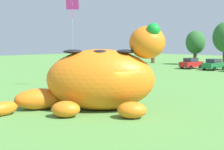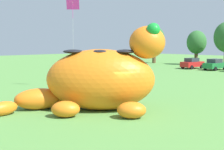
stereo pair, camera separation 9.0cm
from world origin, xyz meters
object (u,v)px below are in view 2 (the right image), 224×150
(giant_inflatable_creature, at_px, (100,79))
(car_red, at_px, (192,63))
(car_green, at_px, (215,64))
(tethered_flying_kite, at_px, (73,2))

(giant_inflatable_creature, height_order, car_red, giant_inflatable_creature)
(giant_inflatable_creature, bearing_deg, car_red, 109.90)
(giant_inflatable_creature, bearing_deg, car_green, 103.28)
(giant_inflatable_creature, height_order, tethered_flying_kite, tethered_flying_kite)
(car_red, bearing_deg, tethered_flying_kite, -82.61)
(giant_inflatable_creature, xyz_separation_m, tethered_flying_kite, (-7.48, 3.70, 5.67))
(car_red, bearing_deg, car_green, 3.42)
(car_green, distance_m, tethered_flying_kite, 27.52)
(car_red, distance_m, car_green, 3.75)
(giant_inflatable_creature, height_order, car_green, giant_inflatable_creature)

